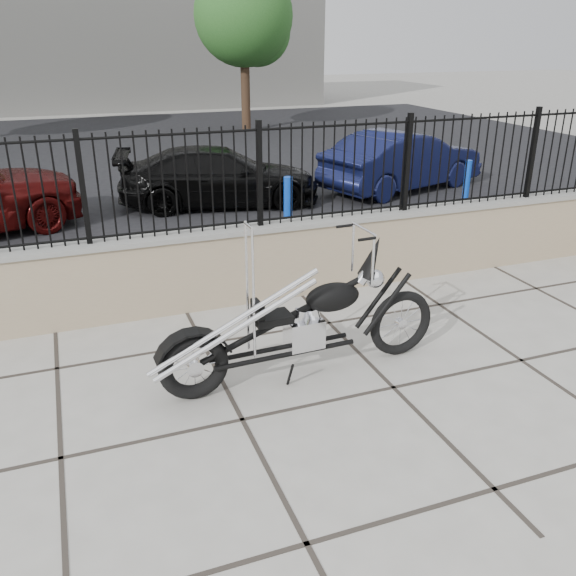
# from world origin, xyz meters

# --- Properties ---
(ground_plane) EXTENTS (90.00, 90.00, 0.00)m
(ground_plane) POSITION_xyz_m (0.00, 0.00, 0.00)
(ground_plane) COLOR #99968E
(ground_plane) RESTS_ON ground
(parking_lot) EXTENTS (30.00, 30.00, 0.00)m
(parking_lot) POSITION_xyz_m (0.00, 12.50, 0.00)
(parking_lot) COLOR black
(parking_lot) RESTS_ON ground
(retaining_wall) EXTENTS (14.00, 0.36, 0.96)m
(retaining_wall) POSITION_xyz_m (0.00, 2.50, 0.48)
(retaining_wall) COLOR gray
(retaining_wall) RESTS_ON ground_plane
(iron_fence) EXTENTS (14.00, 0.08, 1.20)m
(iron_fence) POSITION_xyz_m (0.00, 2.50, 1.56)
(iron_fence) COLOR black
(iron_fence) RESTS_ON retaining_wall
(background_building) EXTENTS (22.00, 6.00, 8.00)m
(background_building) POSITION_xyz_m (0.00, 26.50, 4.00)
(background_building) COLOR beige
(background_building) RESTS_ON ground_plane
(chopper_motorcycle) EXTENTS (2.74, 0.58, 1.64)m
(chopper_motorcycle) POSITION_xyz_m (0.74, 0.53, 0.82)
(chopper_motorcycle) COLOR black
(chopper_motorcycle) RESTS_ON ground_plane
(car_black) EXTENTS (4.09, 2.24, 1.12)m
(car_black) POSITION_xyz_m (1.67, 7.15, 0.56)
(car_black) COLOR black
(car_black) RESTS_ON parking_lot
(car_blue) EXTENTS (4.02, 2.39, 1.25)m
(car_blue) POSITION_xyz_m (5.67, 7.04, 0.63)
(car_blue) COLOR #0F143A
(car_blue) RESTS_ON parking_lot
(bollard_b) EXTENTS (0.14, 0.14, 1.12)m
(bollard_b) POSITION_xyz_m (2.02, 4.27, 0.56)
(bollard_b) COLOR #0B1BA8
(bollard_b) RESTS_ON ground_plane
(bollard_c) EXTENTS (0.14, 0.14, 0.99)m
(bollard_c) POSITION_xyz_m (5.82, 4.97, 0.50)
(bollard_c) COLOR #0B24B1
(bollard_c) RESTS_ON ground_plane
(tree_right) EXTENTS (3.25, 3.25, 5.49)m
(tree_right) POSITION_xyz_m (5.08, 16.63, 3.84)
(tree_right) COLOR #382619
(tree_right) RESTS_ON ground_plane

